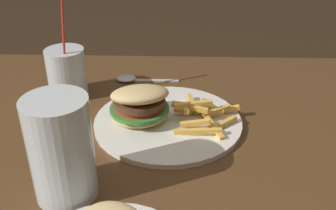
{
  "coord_description": "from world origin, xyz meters",
  "views": [
    {
      "loc": [
        -0.12,
        0.45,
        1.13
      ],
      "look_at": [
        -0.1,
        -0.2,
        0.77
      ],
      "focal_mm": 42.0,
      "sensor_mm": 36.0,
      "label": 1
    }
  ],
  "objects_px": {
    "meal_plate_near": "(157,113)",
    "beer_glass": "(62,153)",
    "juice_glass": "(67,75)",
    "spoon": "(130,79)"
  },
  "relations": [
    {
      "from": "meal_plate_near",
      "to": "beer_glass",
      "type": "distance_m",
      "value": 0.24
    },
    {
      "from": "beer_glass",
      "to": "meal_plate_near",
      "type": "bearing_deg",
      "value": -122.04
    },
    {
      "from": "meal_plate_near",
      "to": "beer_glass",
      "type": "height_order",
      "value": "beer_glass"
    },
    {
      "from": "meal_plate_near",
      "to": "juice_glass",
      "type": "distance_m",
      "value": 0.23
    },
    {
      "from": "juice_glass",
      "to": "spoon",
      "type": "distance_m",
      "value": 0.15
    },
    {
      "from": "beer_glass",
      "to": "spoon",
      "type": "bearing_deg",
      "value": -96.97
    },
    {
      "from": "meal_plate_near",
      "to": "beer_glass",
      "type": "xyz_separation_m",
      "value": [
        0.12,
        0.2,
        0.05
      ]
    },
    {
      "from": "meal_plate_near",
      "to": "beer_glass",
      "type": "relative_size",
      "value": 1.79
    },
    {
      "from": "beer_glass",
      "to": "spoon",
      "type": "xyz_separation_m",
      "value": [
        -0.05,
        -0.39,
        -0.07
      ]
    },
    {
      "from": "meal_plate_near",
      "to": "spoon",
      "type": "bearing_deg",
      "value": -68.73
    }
  ]
}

